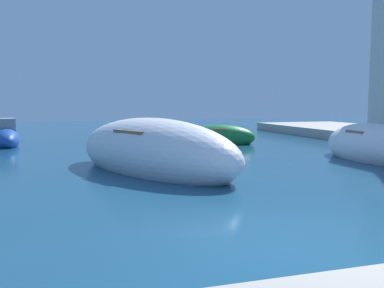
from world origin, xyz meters
TOP-DOWN VIEW (x-y plane):
  - ground at (0.00, 0.00)m, footprint 80.00×80.00m
  - moored_boat_1 at (3.91, 13.31)m, footprint 3.52×2.46m
  - moored_boat_3 at (-0.69, 6.50)m, footprint 4.83×6.80m
  - moored_boat_4 at (6.91, 6.71)m, footprint 1.99×4.44m
  - moored_boat_6 at (-5.65, 15.45)m, footprint 1.76×3.39m

SIDE VIEW (x-z plane):
  - ground at x=0.00m, z-range 0.00..0.00m
  - moored_boat_1 at x=3.91m, z-range -0.26..0.90m
  - moored_boat_6 at x=-5.65m, z-range -0.35..1.10m
  - moored_boat_4 at x=6.91m, z-range -0.36..1.26m
  - moored_boat_3 at x=-0.69m, z-range -0.44..1.53m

